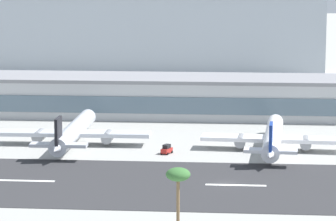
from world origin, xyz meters
TOP-DOWN VIEW (x-y plane):
  - ground_plane at (0.00, 0.00)m, footprint 1400.00×1400.00m
  - runway_strip at (0.00, -1.38)m, footprint 800.00×39.57m
  - runway_centreline_dash_3 at (-40.61, -1.38)m, footprint 12.00×1.20m
  - runway_centreline_dash_4 at (1.76, -1.38)m, footprint 12.00×1.20m
  - terminal_building at (-11.31, 80.45)m, footprint 209.76×23.58m
  - distant_hotel_block at (-37.52, 187.14)m, footprint 146.64×25.14m
  - airliner_black_tail_gate_0 at (-38.00, 34.81)m, footprint 37.64×47.04m
  - airliner_navy_tail_gate_1 at (10.19, 32.43)m, footprint 34.31×45.72m
  - service_baggage_tug_0 at (-14.45, 27.06)m, footprint 2.80×3.57m
  - palm_tree_1 at (-7.10, -36.78)m, footprint 3.85×3.85m

SIDE VIEW (x-z plane):
  - ground_plane at x=0.00m, z-range 0.00..0.00m
  - runway_strip at x=0.00m, z-range 0.00..0.08m
  - runway_centreline_dash_3 at x=-40.61m, z-range 0.08..0.09m
  - runway_centreline_dash_4 at x=1.76m, z-range 0.08..0.09m
  - service_baggage_tug_0 at x=-14.45m, z-range -0.05..2.15m
  - airliner_navy_tail_gate_1 at x=10.19m, z-range -1.73..7.81m
  - airliner_black_tail_gate_0 at x=-38.00m, z-range -1.78..8.04m
  - terminal_building at x=-11.31m, z-range 0.00..11.51m
  - palm_tree_1 at x=-7.10m, z-range 4.31..15.95m
  - distant_hotel_block at x=-37.52m, z-range 0.00..36.89m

